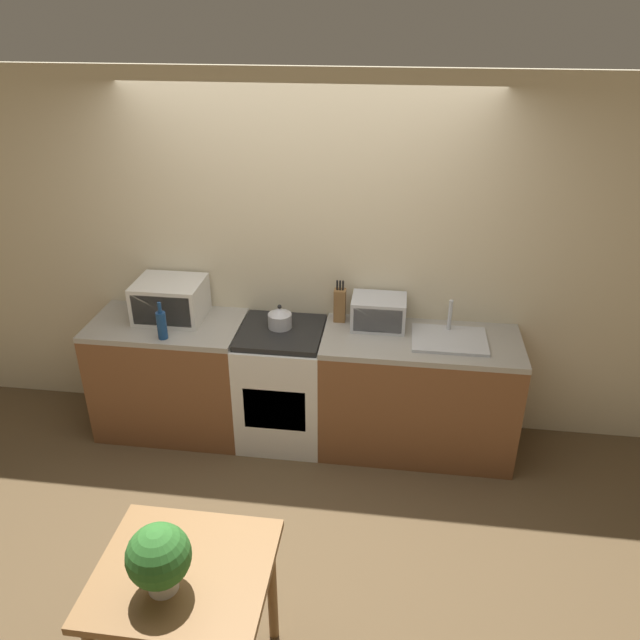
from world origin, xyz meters
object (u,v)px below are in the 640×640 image
Objects in this scene: bottle at (162,324)px; dining_table at (186,588)px; kettle at (280,318)px; microwave at (170,300)px; toaster_oven at (379,312)px; stove_range at (283,384)px.

dining_table is at bearing -67.68° from bottle.
bottle is 1.93m from dining_table.
bottle is (-0.76, -0.27, 0.03)m from kettle.
toaster_oven is at bearing 2.23° from microwave.
toaster_oven reaches higher than kettle.
bottle is (0.05, -0.31, -0.04)m from microwave.
stove_range is 0.89m from toaster_oven.
microwave is 0.63× the size of dining_table.
kettle is at bearing -3.33° from microwave.
bottle is 0.72× the size of toaster_oven.
toaster_oven is at bearing 12.55° from stove_range.
stove_range is 5.11× the size of kettle.
bottle reaches higher than kettle.
dining_table is (-0.05, -2.02, -0.33)m from kettle.
bottle is at bearing -165.67° from toaster_oven.
stove_range is 2.38× the size of toaster_oven.
kettle is 0.65× the size of bottle.
stove_range is 3.32× the size of bottle.
bottle is at bearing 112.32° from dining_table.
toaster_oven is 0.50× the size of dining_table.
microwave is 2.24m from dining_table.
microwave is 0.32m from bottle.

